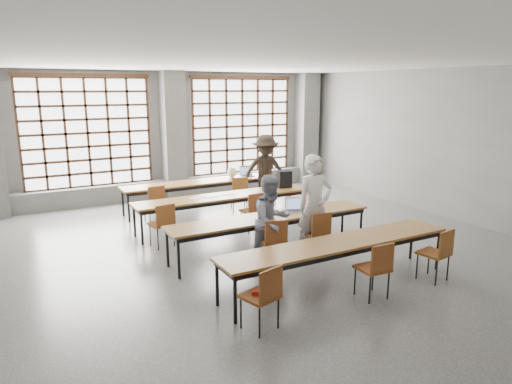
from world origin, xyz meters
TOP-DOWN VIEW (x-y plane):
  - floor at (0.00, 0.00)m, footprint 11.00×11.00m
  - ceiling at (0.00, 0.00)m, footprint 11.00×11.00m
  - wall_back at (0.00, 5.50)m, footprint 10.00×0.00m
  - wall_right at (5.00, 0.00)m, footprint 0.00×11.00m
  - column_mid at (0.00, 5.22)m, footprint 0.60×0.55m
  - column_right at (4.50, 5.22)m, footprint 0.60×0.55m
  - window_left at (-2.25, 5.42)m, footprint 3.32×0.12m
  - window_right at (2.25, 5.42)m, footprint 3.32×0.12m
  - sill_ledge at (0.00, 5.30)m, footprint 9.80×0.35m
  - desk_row_a at (0.12, 3.55)m, footprint 4.00×0.70m
  - desk_row_b at (-0.04, 1.84)m, footprint 4.00×0.70m
  - desk_row_c at (0.05, -0.08)m, footprint 4.00×0.70m
  - desk_row_d at (0.20, -1.84)m, footprint 4.00×0.70m
  - chair_back_left at (-1.28, 2.92)m, footprint 0.45×0.46m
  - chair_back_mid at (0.89, 2.93)m, footprint 0.53×0.53m
  - chair_back_right at (1.72, 2.92)m, footprint 0.43×0.44m
  - chair_mid_left at (-1.63, 1.21)m, footprint 0.48×0.49m
  - chair_mid_centre at (0.36, 1.21)m, footprint 0.44×0.44m
  - chair_mid_right at (1.78, 1.21)m, footprint 0.51×0.52m
  - chair_front_left at (-0.27, -0.71)m, footprint 0.51×0.51m
  - chair_front_right at (0.64, -0.71)m, footprint 0.45×0.46m
  - chair_near_left at (-1.47, -2.46)m, footprint 0.52×0.52m
  - chair_near_mid at (0.40, -2.46)m, footprint 0.44×0.44m
  - chair_near_right at (1.72, -2.46)m, footprint 0.48×0.49m
  - student_male at (0.65, -0.58)m, footprint 0.72×0.51m
  - student_female at (-0.25, -0.58)m, footprint 0.88×0.74m
  - student_back at (1.72, 3.05)m, footprint 1.38×1.08m
  - laptop_front at (0.62, 0.02)m, footprint 0.46×0.43m
  - laptop_back at (1.48, 3.66)m, footprint 0.42×0.38m
  - mouse at (1.00, -0.10)m, footprint 0.12×0.10m
  - green_box at (-0.00, -0.00)m, footprint 0.25×0.09m
  - phone at (0.23, -0.18)m, footprint 0.14×0.08m
  - paper_sheet_a at (-0.64, 1.89)m, footprint 0.36×0.31m
  - paper_sheet_b at (-0.34, 1.79)m, footprint 0.33×0.27m
  - paper_sheet_c at (0.06, 1.84)m, footprint 0.33×0.27m
  - backpack at (1.56, 1.89)m, footprint 0.35×0.24m
  - plastic_bag at (1.02, 3.60)m, footprint 0.31×0.28m
  - red_pouch at (-1.50, -2.39)m, footprint 0.22×0.15m

SIDE VIEW (x-z plane):
  - floor at x=0.00m, z-range 0.00..0.00m
  - sill_ledge at x=0.00m, z-range 0.00..0.50m
  - red_pouch at x=-1.50m, z-range 0.47..0.53m
  - chair_back_left at x=-1.28m, z-range 0.10..0.98m
  - chair_back_mid at x=0.89m, z-range 0.10..0.98m
  - chair_back_right at x=1.72m, z-range 0.10..0.98m
  - chair_mid_left at x=-1.63m, z-range 0.10..0.98m
  - chair_mid_centre at x=0.36m, z-range 0.10..0.98m
  - chair_mid_right at x=1.78m, z-range 0.10..0.98m
  - chair_front_left at x=-0.27m, z-range 0.10..0.98m
  - chair_front_right at x=0.64m, z-range 0.10..0.98m
  - chair_near_left at x=-1.47m, z-range 0.10..0.98m
  - chair_near_mid at x=0.40m, z-range 0.10..0.98m
  - chair_near_right at x=1.72m, z-range 0.10..0.98m
  - desk_row_a at x=0.12m, z-range 0.30..1.03m
  - desk_row_b at x=-0.04m, z-range 0.30..1.03m
  - desk_row_c at x=0.05m, z-range 0.30..1.03m
  - desk_row_d at x=0.20m, z-range 0.30..1.03m
  - paper_sheet_a at x=-0.64m, z-range 0.73..0.73m
  - paper_sheet_b at x=-0.34m, z-range 0.73..0.73m
  - paper_sheet_c at x=0.06m, z-range 0.73..0.73m
  - phone at x=0.23m, z-range 0.73..0.74m
  - mouse at x=1.00m, z-range 0.73..0.77m
  - green_box at x=0.00m, z-range 0.73..0.82m
  - laptop_front at x=0.62m, z-range 0.66..0.92m
  - laptop_back at x=1.48m, z-range 0.66..0.92m
  - student_female at x=-0.25m, z-range 0.00..1.61m
  - plastic_bag at x=1.02m, z-range 0.73..1.02m
  - backpack at x=1.56m, z-range 0.73..1.13m
  - student_back at x=1.72m, z-range 0.00..1.87m
  - student_male at x=0.65m, z-range 0.00..1.89m
  - wall_back at x=0.00m, z-range -3.25..6.75m
  - wall_right at x=5.00m, z-range -3.75..7.25m
  - column_mid at x=0.00m, z-range 0.00..3.50m
  - column_right at x=4.50m, z-range 0.00..3.50m
  - window_left at x=-2.25m, z-range 0.40..3.40m
  - window_right at x=2.25m, z-range 0.40..3.40m
  - ceiling at x=0.00m, z-range 3.50..3.50m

